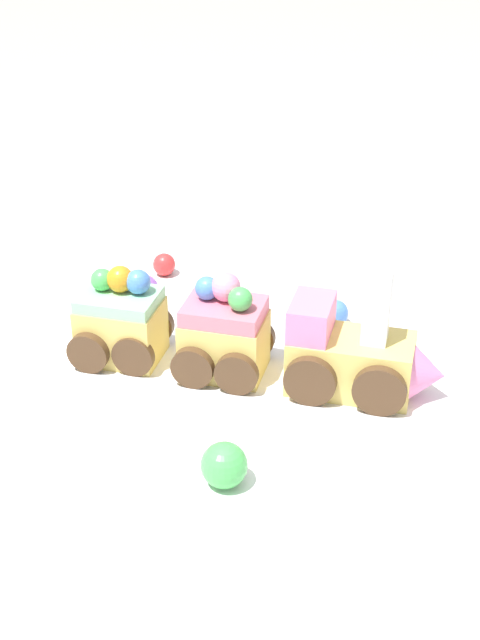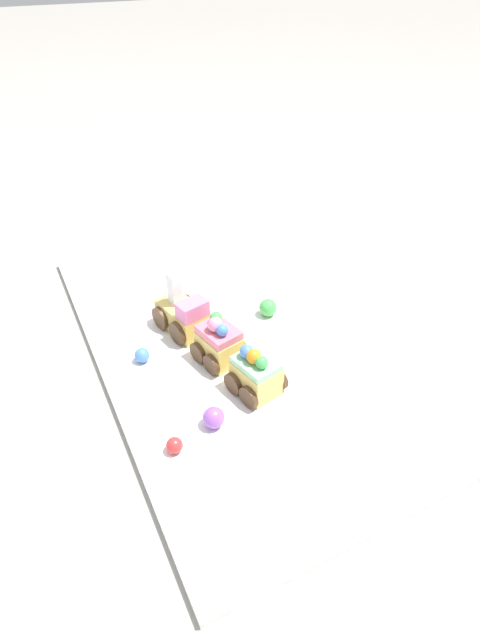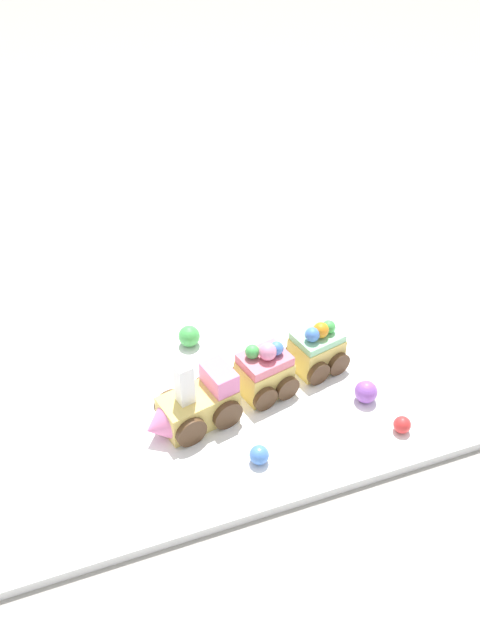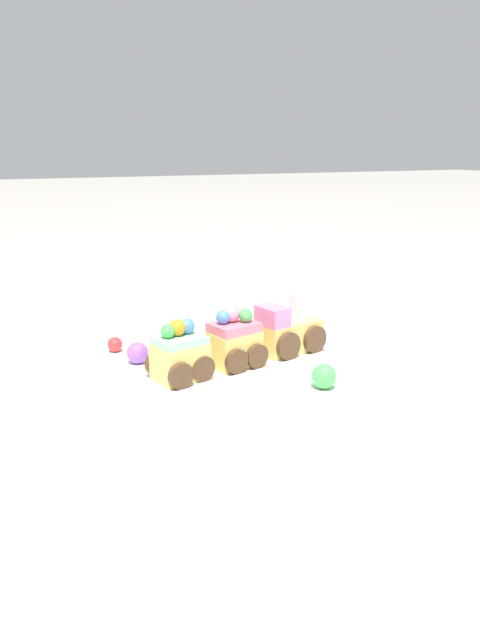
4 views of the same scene
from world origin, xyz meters
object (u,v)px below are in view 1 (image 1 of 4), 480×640
Objects in this scene: gumball_red at (164,265)px; gumball_green at (224,465)px; gumball_purple at (143,291)px; cake_car_strawberry at (224,335)px; cake_car_mint at (121,323)px; cake_train_locomotive at (358,358)px; gumball_blue at (335,313)px.

gumball_green is at bearing -50.80° from gumball_red.
gumball_red is at bearing 105.00° from gumball_purple.
cake_car_mint is (-0.08, -0.02, -0.00)m from cake_car_strawberry.
cake_train_locomotive is 0.10m from gumball_blue.
gumball_blue is (0.16, 0.04, -0.00)m from gumball_purple.
cake_car_strawberry is 1.02× the size of cake_car_mint.
gumball_red is (-0.02, 0.06, -0.00)m from gumball_purple.
gumball_purple reaches higher than gumball_red.
cake_train_locomotive is at bearing -57.84° from gumball_blue.
cake_train_locomotive reaches higher than gumball_purple.
gumball_blue is (-0.02, 0.22, -0.00)m from gumball_green.
cake_train_locomotive reaches higher than gumball_green.
gumball_purple is 0.06m from gumball_red.
gumball_purple is at bearing 99.45° from cake_car_mint.
cake_car_mint is 3.73× the size of gumball_red.
cake_train_locomotive is 4.19× the size of gumball_purple.
gumball_red is (-0.13, 0.12, -0.02)m from cake_car_strawberry.
cake_car_mint is at bearing 179.86° from cake_train_locomotive.
gumball_blue is 0.17m from gumball_red.
cake_car_mint is 0.08m from gumball_purple.
cake_car_strawberry is at bearing 179.88° from cake_train_locomotive.
cake_car_mint is 0.17m from gumball_green.
cake_car_mint is 2.72× the size of gumball_purple.
gumball_red is at bearing 124.17° from cake_car_strawberry.
cake_car_mint is at bearing 145.54° from gumball_green.
gumball_blue is at bearing 15.86° from gumball_purple.
gumball_red is (-0.22, 0.09, -0.02)m from cake_train_locomotive.
gumball_purple is 1.37× the size of gumball_red.
gumball_blue reaches higher than gumball_red.
gumball_blue is (0.05, 0.10, -0.02)m from cake_car_strawberry.
gumball_blue is at bearing -4.64° from gumball_red.
cake_car_strawberry is 2.67× the size of gumball_green.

